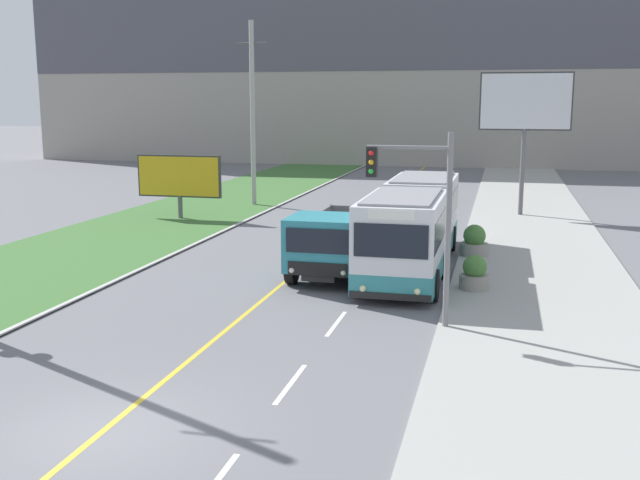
{
  "coord_description": "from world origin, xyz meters",
  "views": [
    {
      "loc": [
        7.03,
        -11.64,
        6.07
      ],
      "look_at": [
        1.1,
        12.65,
        1.4
      ],
      "focal_mm": 42.0,
      "sensor_mm": 36.0,
      "label": 1
    }
  ],
  "objects_px": {
    "traffic_light_mast": "(422,204)",
    "billboard_small": "(179,177)",
    "dump_truck": "(333,244)",
    "billboard_large": "(525,107)",
    "planter_round_near": "(474,274)",
    "planter_round_second": "(474,242)",
    "utility_pole_far": "(253,113)",
    "city_bus": "(413,226)"
  },
  "relations": [
    {
      "from": "billboard_large",
      "to": "planter_round_second",
      "type": "distance_m",
      "value": 12.72
    },
    {
      "from": "planter_round_second",
      "to": "billboard_small",
      "type": "bearing_deg",
      "value": 157.46
    },
    {
      "from": "dump_truck",
      "to": "traffic_light_mast",
      "type": "relative_size",
      "value": 1.29
    },
    {
      "from": "dump_truck",
      "to": "utility_pole_far",
      "type": "relative_size",
      "value": 0.65
    },
    {
      "from": "utility_pole_far",
      "to": "planter_round_near",
      "type": "height_order",
      "value": "utility_pole_far"
    },
    {
      "from": "billboard_large",
      "to": "billboard_small",
      "type": "bearing_deg",
      "value": -163.48
    },
    {
      "from": "city_bus",
      "to": "utility_pole_far",
      "type": "distance_m",
      "value": 18.86
    },
    {
      "from": "utility_pole_far",
      "to": "planter_round_second",
      "type": "distance_m",
      "value": 18.68
    },
    {
      "from": "dump_truck",
      "to": "billboard_small",
      "type": "distance_m",
      "value": 15.36
    },
    {
      "from": "utility_pole_far",
      "to": "billboard_large",
      "type": "bearing_deg",
      "value": -2.99
    },
    {
      "from": "billboard_large",
      "to": "traffic_light_mast",
      "type": "bearing_deg",
      "value": -98.14
    },
    {
      "from": "dump_truck",
      "to": "billboard_small",
      "type": "xyz_separation_m",
      "value": [
        -10.66,
        11.01,
        0.99
      ]
    },
    {
      "from": "utility_pole_far",
      "to": "billboard_small",
      "type": "bearing_deg",
      "value": -109.05
    },
    {
      "from": "billboard_large",
      "to": "planter_round_second",
      "type": "height_order",
      "value": "billboard_large"
    },
    {
      "from": "billboard_large",
      "to": "billboard_small",
      "type": "height_order",
      "value": "billboard_large"
    },
    {
      "from": "city_bus",
      "to": "billboard_small",
      "type": "distance_m",
      "value": 15.88
    },
    {
      "from": "utility_pole_far",
      "to": "billboard_small",
      "type": "xyz_separation_m",
      "value": [
        -2.04,
        -5.92,
        -3.16
      ]
    },
    {
      "from": "dump_truck",
      "to": "billboard_large",
      "type": "bearing_deg",
      "value": 67.68
    },
    {
      "from": "dump_truck",
      "to": "planter_round_second",
      "type": "height_order",
      "value": "dump_truck"
    },
    {
      "from": "city_bus",
      "to": "traffic_light_mast",
      "type": "xyz_separation_m",
      "value": [
        1.05,
        -7.32,
        1.81
      ]
    },
    {
      "from": "city_bus",
      "to": "planter_round_second",
      "type": "distance_m",
      "value": 3.39
    },
    {
      "from": "traffic_light_mast",
      "to": "billboard_small",
      "type": "bearing_deg",
      "value": 131.43
    },
    {
      "from": "city_bus",
      "to": "traffic_light_mast",
      "type": "distance_m",
      "value": 7.62
    },
    {
      "from": "planter_round_near",
      "to": "traffic_light_mast",
      "type": "bearing_deg",
      "value": -106.59
    },
    {
      "from": "dump_truck",
      "to": "planter_round_near",
      "type": "distance_m",
      "value": 4.97
    },
    {
      "from": "city_bus",
      "to": "dump_truck",
      "type": "distance_m",
      "value": 3.37
    },
    {
      "from": "traffic_light_mast",
      "to": "city_bus",
      "type": "bearing_deg",
      "value": 98.18
    },
    {
      "from": "dump_truck",
      "to": "planter_round_near",
      "type": "xyz_separation_m",
      "value": [
        4.87,
        -0.81,
        -0.61
      ]
    },
    {
      "from": "city_bus",
      "to": "dump_truck",
      "type": "xyz_separation_m",
      "value": [
        -2.53,
        -2.19,
        -0.38
      ]
    },
    {
      "from": "city_bus",
      "to": "utility_pole_far",
      "type": "xyz_separation_m",
      "value": [
        -11.15,
        14.74,
        3.77
      ]
    },
    {
      "from": "dump_truck",
      "to": "city_bus",
      "type": "bearing_deg",
      "value": 40.91
    },
    {
      "from": "billboard_small",
      "to": "traffic_light_mast",
      "type": "bearing_deg",
      "value": -48.57
    },
    {
      "from": "planter_round_near",
      "to": "planter_round_second",
      "type": "xyz_separation_m",
      "value": [
        -0.22,
        5.46,
        0.04
      ]
    },
    {
      "from": "dump_truck",
      "to": "traffic_light_mast",
      "type": "distance_m",
      "value": 6.63
    },
    {
      "from": "utility_pole_far",
      "to": "billboard_small",
      "type": "distance_m",
      "value": 7.02
    },
    {
      "from": "city_bus",
      "to": "billboard_small",
      "type": "xyz_separation_m",
      "value": [
        -13.19,
        8.82,
        0.61
      ]
    },
    {
      "from": "billboard_small",
      "to": "planter_round_second",
      "type": "distance_m",
      "value": 16.65
    },
    {
      "from": "city_bus",
      "to": "dump_truck",
      "type": "relative_size",
      "value": 1.7
    },
    {
      "from": "utility_pole_far",
      "to": "planter_round_second",
      "type": "xyz_separation_m",
      "value": [
        13.26,
        -12.27,
        -4.73
      ]
    },
    {
      "from": "planter_round_second",
      "to": "dump_truck",
      "type": "bearing_deg",
      "value": -134.96
    },
    {
      "from": "dump_truck",
      "to": "planter_round_near",
      "type": "bearing_deg",
      "value": -9.42
    },
    {
      "from": "traffic_light_mast",
      "to": "planter_round_second",
      "type": "distance_m",
      "value": 10.23
    }
  ]
}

